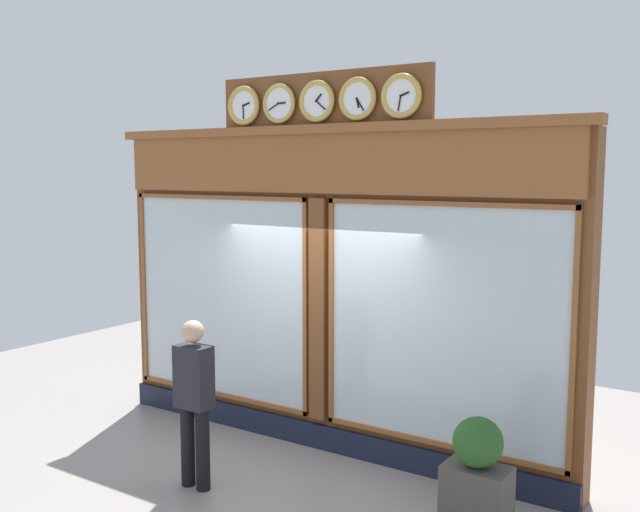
% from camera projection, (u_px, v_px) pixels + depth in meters
% --- Properties ---
extents(shop_facade, '(5.90, 0.42, 4.18)m').
position_uv_depth(shop_facade, '(326.00, 284.00, 8.17)').
color(shop_facade, brown).
rests_on(shop_facade, ground_plane).
extents(pedestrian, '(0.36, 0.22, 1.69)m').
position_uv_depth(pedestrian, '(194.00, 396.00, 7.14)').
color(pedestrian, black).
rests_on(pedestrian, ground_plane).
extents(planter_box, '(0.56, 0.36, 0.63)m').
position_uv_depth(planter_box, '(476.00, 502.00, 6.24)').
color(planter_box, '#4C4742').
rests_on(planter_box, ground_plane).
extents(planter_shrub, '(0.43, 0.43, 0.43)m').
position_uv_depth(planter_shrub, '(478.00, 442.00, 6.18)').
color(planter_shrub, '#285623').
rests_on(planter_shrub, planter_box).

